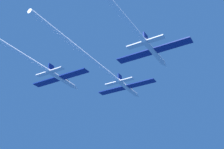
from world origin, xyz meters
The scene contains 3 objects.
jet_lead centered at (-0.92, -12.87, 0.51)m, with size 20.31×53.75×3.36m.
jet_left_wing centered at (-15.67, -27.48, 0.52)m, with size 20.31×49.86×3.36m.
jet_right_wing centered at (16.10, -27.67, -0.45)m, with size 20.31×48.00×3.36m.
Camera 1 is at (39.14, -76.71, -41.05)m, focal length 46.47 mm.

